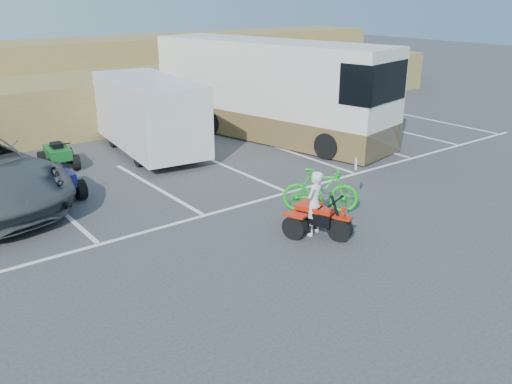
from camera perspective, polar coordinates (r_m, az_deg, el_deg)
ground at (r=11.59m, az=0.93°, el=-6.15°), size 100.00×100.00×0.00m
parking_stripes at (r=15.13m, az=-6.03°, el=0.23°), size 28.00×5.16×0.01m
grass_embankment at (r=24.77m, az=-22.16°, el=10.11°), size 40.00×8.50×3.10m
red_trike_atv at (r=12.34m, az=6.64°, el=-4.57°), size 1.53×1.74×0.94m
rider at (r=12.10m, az=6.14°, el=-1.21°), size 0.64×0.53×1.49m
green_dirt_bike at (r=13.45m, az=6.81°, el=0.16°), size 1.75×1.65×1.13m
cargo_trailer at (r=18.68m, az=-11.19°, el=8.13°), size 2.74×5.58×2.51m
rv_motorhome at (r=20.56m, az=1.46°, el=10.03°), size 4.45×9.98×3.48m
quad_atv_blue at (r=15.45m, az=-20.19°, el=-0.53°), size 1.18×1.56×1.01m
quad_atv_green at (r=18.04m, az=-19.97°, el=2.40°), size 1.18×1.49×0.91m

